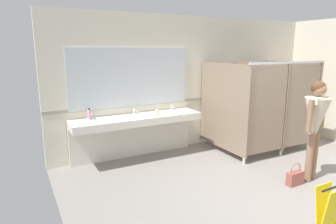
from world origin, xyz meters
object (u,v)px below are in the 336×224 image
object	(u,v)px
wet_floor_sign	(327,212)
handbag	(295,177)
person_standing	(316,119)
paper_cup	(157,112)
soap_dispenser	(89,114)

from	to	relation	value
wet_floor_sign	handbag	bearing A→B (deg)	52.65
wet_floor_sign	person_standing	bearing A→B (deg)	42.26
person_standing	paper_cup	xyz separation A→B (m)	(-1.82, 2.13, -0.12)
handbag	wet_floor_sign	xyz separation A→B (m)	(-0.84, -1.10, 0.20)
wet_floor_sign	soap_dispenser	bearing A→B (deg)	118.03
soap_dispenser	handbag	bearing A→B (deg)	-41.63
person_standing	handbag	size ratio (longest dim) A/B	4.45
soap_dispenser	wet_floor_sign	world-z (taller)	soap_dispenser
soap_dispenser	wet_floor_sign	distance (m)	4.01
soap_dispenser	wet_floor_sign	xyz separation A→B (m)	(1.86, -3.49, -0.65)
soap_dispenser	wet_floor_sign	bearing A→B (deg)	-61.97
handbag	paper_cup	distance (m)	2.71
handbag	paper_cup	xyz separation A→B (m)	(-1.43, 2.15, 0.81)
person_standing	handbag	xyz separation A→B (m)	(-0.39, -0.02, -0.93)
handbag	paper_cup	size ratio (longest dim) A/B	3.76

